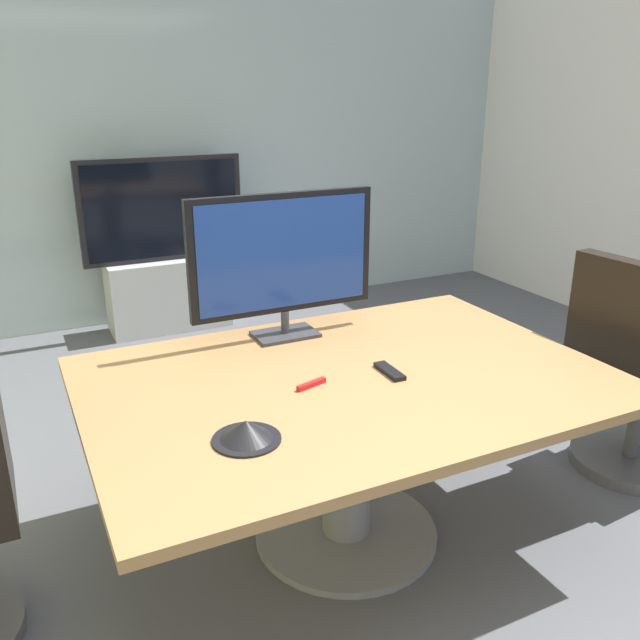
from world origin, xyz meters
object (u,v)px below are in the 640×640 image
Objects in this scene: office_chair_right at (630,387)px; tv_monitor at (283,257)px; conference_table at (348,414)px; remote_control at (390,371)px; conference_phone at (246,432)px; wall_display_unit at (167,273)px.

tv_monitor is (-1.47, 0.67, 0.63)m from office_chair_right.
tv_monitor is at bearing 95.22° from conference_table.
tv_monitor is (-0.05, 0.52, 0.52)m from conference_table.
remote_control is at bearing 80.76° from office_chair_right.
conference_phone is (-1.95, -0.14, 0.31)m from office_chair_right.
conference_phone is at bearing -98.87° from wall_display_unit.
remote_control is at bearing -70.16° from tv_monitor.
wall_display_unit is at bearing 90.65° from conference_table.
conference_table is 2.36× the size of tv_monitor.
tv_monitor is 0.99m from conference_phone.
conference_phone is 0.72m from remote_control.
tv_monitor is 0.64× the size of wall_display_unit.
tv_monitor is 2.42m from wall_display_unit.
office_chair_right is 3.33m from wall_display_unit.
conference_table is 1.82× the size of office_chair_right.
wall_display_unit is (0.01, 2.33, -0.65)m from tv_monitor.
conference_phone is (-0.47, -0.80, -0.33)m from tv_monitor.
office_chair_right is (1.42, -0.15, -0.11)m from conference_table.
wall_display_unit reaches higher than conference_table.
office_chair_right is at bearing -3.38° from remote_control.
office_chair_right is 0.83× the size of wall_display_unit.
tv_monitor is at bearing 61.10° from office_chair_right.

